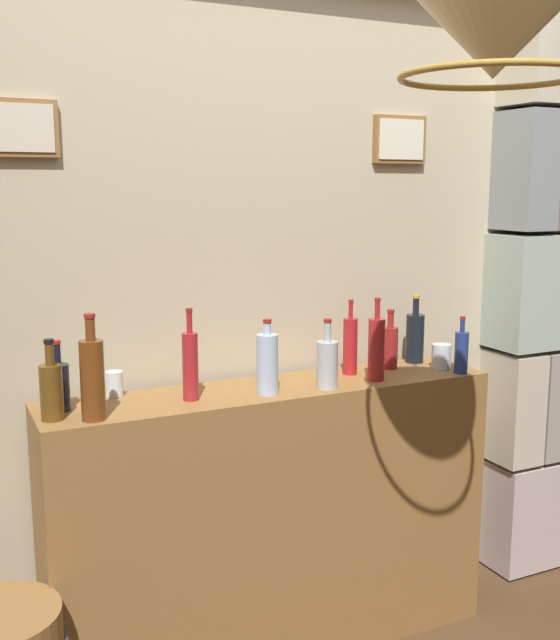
% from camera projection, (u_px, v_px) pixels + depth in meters
% --- Properties ---
extents(panelled_rear_partition, '(3.55, 0.15, 2.59)m').
position_uv_depth(panelled_rear_partition, '(246.00, 278.00, 2.83)').
color(panelled_rear_partition, '#BCAD8E').
rests_on(panelled_rear_partition, ground).
extents(stone_pillar, '(0.38, 0.30, 2.52)m').
position_uv_depth(stone_pillar, '(531.00, 291.00, 3.28)').
color(stone_pillar, '#BCA7A5').
rests_on(stone_pillar, ground).
extents(bar_shelf_unit, '(1.65, 0.34, 1.01)m').
position_uv_depth(bar_shelf_unit, '(274.00, 520.00, 2.76)').
color(bar_shelf_unit, olive).
rests_on(bar_shelf_unit, ground).
extents(liquor_bottle_vodka, '(0.07, 0.07, 0.33)m').
position_uv_depth(liquor_bottle_vodka, '(92.00, 378.00, 2.28)').
color(liquor_bottle_vodka, brown).
rests_on(liquor_bottle_vodka, bar_shelf_unit).
extents(liquor_bottle_vermouth, '(0.07, 0.07, 0.23)m').
position_uv_depth(liquor_bottle_vermouth, '(59.00, 385.00, 2.38)').
color(liquor_bottle_vermouth, black).
rests_on(liquor_bottle_vermouth, bar_shelf_unit).
extents(liquor_bottle_scotch, '(0.07, 0.07, 0.25)m').
position_uv_depth(liquor_bottle_scotch, '(51.00, 390.00, 2.29)').
color(liquor_bottle_scotch, brown).
rests_on(liquor_bottle_scotch, bar_shelf_unit).
extents(liquor_bottle_brandy, '(0.05, 0.05, 0.31)m').
position_uv_depth(liquor_bottle_brandy, '(190.00, 364.00, 2.49)').
color(liquor_bottle_brandy, '#A62025').
rests_on(liquor_bottle_brandy, bar_shelf_unit).
extents(liquor_bottle_amaro, '(0.06, 0.06, 0.31)m').
position_uv_depth(liquor_bottle_amaro, '(376.00, 348.00, 2.75)').
color(liquor_bottle_amaro, maroon).
rests_on(liquor_bottle_amaro, bar_shelf_unit).
extents(liquor_bottle_rum, '(0.07, 0.07, 0.25)m').
position_uv_depth(liquor_bottle_rum, '(327.00, 363.00, 2.65)').
color(liquor_bottle_rum, '#AEB6C0').
rests_on(liquor_bottle_rum, bar_shelf_unit).
extents(liquor_bottle_rye, '(0.07, 0.07, 0.27)m').
position_uv_depth(liquor_bottle_rye, '(415.00, 337.00, 3.03)').
color(liquor_bottle_rye, black).
rests_on(liquor_bottle_rye, bar_shelf_unit).
extents(liquor_bottle_bourbon, '(0.05, 0.05, 0.29)m').
position_uv_depth(liquor_bottle_bourbon, '(350.00, 345.00, 2.84)').
color(liquor_bottle_bourbon, '#A71D21').
rests_on(liquor_bottle_bourbon, bar_shelf_unit).
extents(liquor_bottle_tequila, '(0.05, 0.05, 0.22)m').
position_uv_depth(liquor_bottle_tequila, '(461.00, 351.00, 2.86)').
color(liquor_bottle_tequila, navy).
rests_on(liquor_bottle_tequila, bar_shelf_unit).
extents(liquor_bottle_whiskey, '(0.06, 0.06, 0.23)m').
position_uv_depth(liquor_bottle_whiskey, '(390.00, 346.00, 2.93)').
color(liquor_bottle_whiskey, maroon).
rests_on(liquor_bottle_whiskey, bar_shelf_unit).
extents(liquor_bottle_gin, '(0.08, 0.08, 0.26)m').
position_uv_depth(liquor_bottle_gin, '(267.00, 363.00, 2.57)').
color(liquor_bottle_gin, '#AEC0E2').
rests_on(liquor_bottle_gin, bar_shelf_unit).
extents(glass_tumbler_rocks, '(0.07, 0.07, 0.07)m').
position_uv_depth(glass_tumbler_rocks, '(329.00, 371.00, 2.76)').
color(glass_tumbler_rocks, silver).
rests_on(glass_tumbler_rocks, bar_shelf_unit).
extents(glass_tumbler_highball, '(0.06, 0.06, 0.09)m').
position_uv_depth(glass_tumbler_highball, '(114.00, 384.00, 2.55)').
color(glass_tumbler_highball, silver).
rests_on(glass_tumbler_highball, bar_shelf_unit).
extents(glass_tumbler_shot, '(0.08, 0.08, 0.10)m').
position_uv_depth(glass_tumbler_shot, '(441.00, 356.00, 2.94)').
color(glass_tumbler_shot, silver).
rests_on(glass_tumbler_shot, bar_shelf_unit).
extents(pendant_lamp, '(0.44, 0.44, 0.57)m').
position_uv_depth(pendant_lamp, '(495.00, 32.00, 1.74)').
color(pendant_lamp, beige).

